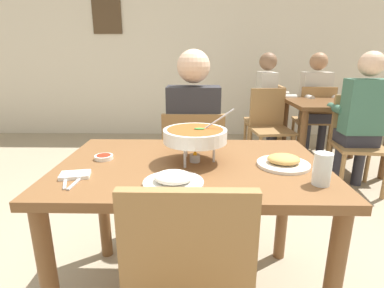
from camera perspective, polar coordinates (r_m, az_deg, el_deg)
The scene contains 21 objects.
cafe_rear_partition at distance 4.96m, azimuth 0.81°, elevation 19.11°, with size 10.00×0.10×3.00m, color beige.
picture_frame_hung at distance 5.12m, azimuth -15.92°, elevation 22.65°, with size 0.44×0.03×0.56m, color #4C3823.
dining_table_main at distance 1.47m, azimuth -0.11°, elevation -8.03°, with size 1.25×0.83×0.78m.
chair_diner_main at distance 2.18m, azimuth 0.28°, elevation -3.90°, with size 0.44×0.44×0.90m.
diner_main at distance 2.14m, azimuth 0.30°, elevation 2.35°, with size 0.40×0.45×1.31m.
curry_bowl at distance 1.41m, azimuth 0.59°, elevation 1.57°, with size 0.33×0.30×0.26m.
rice_plate at distance 1.19m, azimuth -3.57°, elevation -6.87°, with size 0.24×0.24×0.06m.
appetizer_plate at distance 1.45m, azimuth 17.01°, elevation -3.25°, with size 0.24×0.24×0.06m.
sauce_dish at distance 1.54m, azimuth -16.44°, elevation -2.39°, with size 0.09×0.09×0.02m.
napkin_folded at distance 1.36m, azimuth -21.36°, elevation -5.53°, with size 0.12×0.08×0.02m, color white.
fork_utensil at distance 1.32m, azimuth -22.95°, elevation -6.44°, with size 0.01×0.17×0.01m, color silver.
spoon_utensil at distance 1.30m, azimuth -20.93°, elevation -6.55°, with size 0.01×0.17×0.01m, color silver.
drink_glass at distance 1.28m, azimuth 23.50°, elevation -4.67°, with size 0.07×0.07×0.13m.
dining_table_far at distance 3.76m, azimuth 25.36°, elevation 5.18°, with size 1.00×0.80×0.78m.
chair_bg_left at distance 4.08m, azimuth 14.55°, elevation 5.21°, with size 0.46×0.46×0.90m.
chair_bg_middle at distance 3.32m, azimuth 28.78°, elevation 1.22°, with size 0.48×0.48×0.90m.
chair_bg_right at distance 4.22m, azimuth 22.20°, elevation 4.87°, with size 0.48×0.48×0.90m.
chair_bg_corner at distance 3.66m, azimuth 14.51°, elevation 3.97°, with size 0.49×0.49×0.90m.
patron_bg_left at distance 4.04m, azimuth 14.39°, elevation 8.52°, with size 0.45×0.40×1.31m.
patron_bg_middle at distance 3.21m, azimuth 29.51°, elevation 4.98°, with size 0.40×0.45×1.31m.
patron_bg_right at distance 4.22m, azimuth 22.49°, elevation 8.10°, with size 0.40×0.45×1.31m.
Camera 1 is at (0.03, -1.34, 1.26)m, focal length 28.02 mm.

